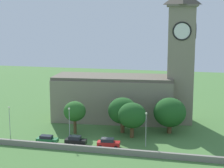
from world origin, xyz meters
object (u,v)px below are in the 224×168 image
Objects in this scene: car_black at (76,140)px; tree_riverside_east at (170,112)px; car_red at (108,143)px; streetlamp_west_mid at (69,119)px; car_green at (47,139)px; church at (130,88)px; streetlamp_central at (146,124)px; tree_by_tower at (123,111)px; tree_churchyard at (75,111)px; streetlamp_west_end at (9,116)px; tree_riverside_west at (132,116)px.

tree_riverside_east reaches higher than car_black.
streetlamp_west_mid is (-8.90, 1.51, 3.97)m from car_red.
streetlamp_west_mid reaches higher than car_black.
car_green is at bearing -156.37° from streetlamp_west_mid.
car_red is at bearing -90.80° from church.
car_red is at bearing -131.66° from tree_riverside_east.
car_red is at bearing -9.61° from streetlamp_west_mid.
church is 4.88× the size of streetlamp_west_mid.
church reaches higher than streetlamp_central.
car_red is 0.59× the size of tree_by_tower.
church is 4.43× the size of tree_by_tower.
tree_riverside_east reaches higher than car_green.
tree_by_tower is (13.98, 10.99, 4.34)m from car_green.
car_green is at bearing -121.49° from church.
tree_by_tower is at bearing 17.04° from tree_churchyard.
tree_by_tower is at bearing 86.11° from car_red.
tree_churchyard is 21.66m from tree_riverside_east.
streetlamp_west_mid is at bearing -176.95° from streetlamp_central.
tree_churchyard reaches higher than car_green.
tree_riverside_west is (26.91, 5.09, 0.50)m from streetlamp_west_end.
car_red is at bearing -5.87° from streetlamp_west_end.
tree_riverside_west is (3.21, -14.23, -3.52)m from church.
streetlamp_central is at bearing 10.01° from car_black.
car_green is at bearing -151.95° from tree_riverside_east.
streetlamp_west_end is 0.89× the size of tree_churchyard.
tree_riverside_east is (10.97, -9.06, -3.63)m from church.
tree_riverside_east is at bearing 14.12° from tree_churchyard.
car_black is 7.01m from car_red.
car_black is at bearing -125.70° from tree_by_tower.
streetlamp_west_mid is 13.78m from tree_riverside_west.
tree_riverside_east is at bearing 28.05° from car_green.
tree_churchyard reaches higher than streetlamp_central.
tree_churchyard is 0.91× the size of tree_riverside_east.
tree_by_tower is 10.93m from tree_churchyard.
car_black is 0.67× the size of streetlamp_west_end.
tree_riverside_west reaches higher than car_red.
streetlamp_west_mid is (-9.20, -20.22, -3.59)m from church.
streetlamp_west_mid is 1.03× the size of streetlamp_central.
car_red is at bearing 1.73° from car_green.
tree_by_tower is (-2.80, 3.09, 0.17)m from tree_riverside_west.
car_black is 0.60× the size of tree_churchyard.
car_red is at bearing -115.11° from tree_riverside_west.
car_red is 0.67× the size of streetlamp_central.
streetlamp_west_end is at bearing 179.94° from streetlamp_central.
streetlamp_central reaches higher than car_black.
tree_by_tower reaches higher than tree_riverside_west.
streetlamp_west_end is at bearing 171.10° from car_black.
car_black is at bearing -144.93° from tree_riverside_east.
streetlamp_west_end is (-10.14, 2.81, 3.66)m from car_green.
tree_riverside_east reaches higher than tree_by_tower.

